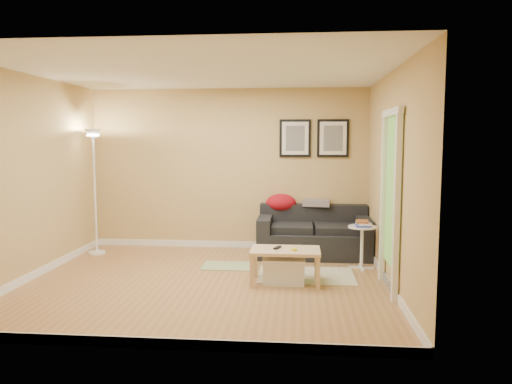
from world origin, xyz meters
TOP-DOWN VIEW (x-y plane):
  - floor at (0.00, 0.00)m, footprint 4.50×4.50m
  - ceiling at (0.00, 0.00)m, footprint 4.50×4.50m
  - wall_back at (0.00, 2.00)m, footprint 4.50×0.00m
  - wall_front at (0.00, -2.00)m, footprint 4.50×0.00m
  - wall_left at (-2.25, 0.00)m, footprint 0.00×4.00m
  - wall_right at (2.25, 0.00)m, footprint 0.00×4.00m
  - baseboard_back at (0.00, 1.99)m, footprint 4.50×0.02m
  - baseboard_front at (0.00, -1.99)m, footprint 4.50×0.02m
  - baseboard_left at (-2.24, 0.00)m, footprint 0.02×4.00m
  - baseboard_right at (2.24, 0.00)m, footprint 0.02×4.00m
  - sofa at (1.38, 1.53)m, footprint 1.70×0.90m
  - red_throw at (0.86, 1.87)m, footprint 0.48×0.36m
  - plaid_throw at (1.43, 1.84)m, footprint 0.45×0.32m
  - framed_print_left at (1.08, 1.98)m, footprint 0.50×0.04m
  - framed_print_right at (1.68, 1.98)m, footprint 0.50×0.04m
  - area_rug at (1.25, 0.38)m, footprint 1.25×0.85m
  - green_runner at (0.15, 0.77)m, footprint 0.70×0.50m
  - coffee_table at (0.99, 0.04)m, footprint 0.96×0.73m
  - remote_control at (0.89, 0.07)m, footprint 0.10×0.17m
  - tape_roll at (1.10, -0.04)m, footprint 0.07×0.07m
  - storage_bin at (0.97, 0.05)m, footprint 0.52×0.38m
  - side_table at (2.02, 0.82)m, footprint 0.39×0.39m
  - book_stack at (2.03, 0.81)m, footprint 0.20×0.26m
  - floor_lamp at (-2.00, 1.36)m, footprint 0.25×0.25m
  - doorway at (2.20, -0.15)m, footprint 0.12×1.01m

SIDE VIEW (x-z plane):
  - floor at x=0.00m, z-range 0.00..0.00m
  - area_rug at x=1.25m, z-range 0.00..0.01m
  - green_runner at x=0.15m, z-range 0.00..0.01m
  - baseboard_back at x=0.00m, z-range 0.00..0.10m
  - baseboard_front at x=0.00m, z-range 0.00..0.10m
  - baseboard_left at x=-2.24m, z-range 0.00..0.10m
  - baseboard_right at x=2.24m, z-range 0.00..0.10m
  - storage_bin at x=0.97m, z-range 0.00..0.32m
  - coffee_table at x=0.99m, z-range 0.00..0.43m
  - side_table at x=2.02m, z-range 0.00..0.60m
  - sofa at x=1.38m, z-range 0.00..0.75m
  - remote_control at x=0.89m, z-range 0.43..0.45m
  - tape_roll at x=1.10m, z-range 0.43..0.46m
  - book_stack at x=2.03m, z-range 0.60..0.67m
  - red_throw at x=0.86m, z-range 0.63..0.91m
  - plaid_throw at x=1.43m, z-range 0.73..0.83m
  - floor_lamp at x=-2.00m, z-range -0.05..1.90m
  - doorway at x=2.20m, z-range -0.04..2.09m
  - wall_back at x=0.00m, z-range -0.95..3.55m
  - wall_front at x=0.00m, z-range -0.95..3.55m
  - wall_left at x=-2.25m, z-range -0.70..3.30m
  - wall_right at x=2.25m, z-range -0.70..3.30m
  - framed_print_left at x=1.08m, z-range 1.50..2.10m
  - framed_print_right at x=1.68m, z-range 1.50..2.10m
  - ceiling at x=0.00m, z-range 2.60..2.60m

